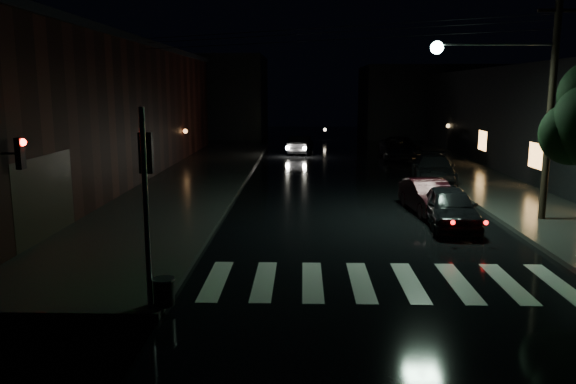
# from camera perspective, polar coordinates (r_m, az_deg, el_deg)

# --- Properties ---
(ground) EXTENTS (120.00, 120.00, 0.00)m
(ground) POSITION_cam_1_polar(r_m,az_deg,el_deg) (13.66, -2.59, -9.72)
(ground) COLOR black
(ground) RESTS_ON ground
(sidewalk_left) EXTENTS (6.00, 44.00, 0.15)m
(sidewalk_left) POSITION_cam_1_polar(r_m,az_deg,el_deg) (27.84, -10.83, 0.63)
(sidewalk_left) COLOR #282826
(sidewalk_left) RESTS_ON ground
(sidewalk_right) EXTENTS (4.00, 44.00, 0.15)m
(sidewalk_right) POSITION_cam_1_polar(r_m,az_deg,el_deg) (28.66, 19.92, 0.47)
(sidewalk_right) COLOR #282826
(sidewalk_right) RESTS_ON ground
(building_left) EXTENTS (10.00, 36.00, 7.00)m
(building_left) POSITION_cam_1_polar(r_m,az_deg,el_deg) (31.60, -22.86, 7.40)
(building_left) COLOR black
(building_left) RESTS_ON ground
(building_far_left) EXTENTS (14.00, 10.00, 8.00)m
(building_far_left) POSITION_cam_1_polar(r_m,az_deg,el_deg) (58.83, -9.32, 9.55)
(building_far_left) COLOR black
(building_far_left) RESTS_ON ground
(building_far_right) EXTENTS (14.00, 10.00, 7.00)m
(building_far_right) POSITION_cam_1_polar(r_m,az_deg,el_deg) (59.26, 14.43, 8.89)
(building_far_right) COLOR black
(building_far_right) RESTS_ON ground
(crosswalk) EXTENTS (9.00, 3.00, 0.01)m
(crosswalk) POSITION_cam_1_polar(r_m,az_deg,el_deg) (14.25, 9.84, -8.99)
(crosswalk) COLOR beige
(crosswalk) RESTS_ON ground
(signal_pole_corner) EXTENTS (0.68, 0.61, 4.20)m
(signal_pole_corner) POSITION_cam_1_polar(r_m,az_deg,el_deg) (12.17, -13.31, -4.91)
(signal_pole_corner) COLOR slate
(signal_pole_corner) RESTS_ON ground
(signal_red_facade) EXTENTS (0.54, 0.28, 0.85)m
(signal_red_facade) POSITION_cam_1_polar(r_m,az_deg,el_deg) (16.71, -25.55, 3.73)
(signal_red_facade) COLOR slate
(signal_red_facade) RESTS_ON ground
(utility_pole) EXTENTS (4.92, 0.44, 8.00)m
(utility_pole) POSITION_cam_1_polar(r_m,az_deg,el_deg) (21.31, 23.56, 9.27)
(utility_pole) COLOR black
(utility_pole) RESTS_ON ground
(parked_car_a) EXTENTS (1.88, 4.15, 1.38)m
(parked_car_a) POSITION_cam_1_polar(r_m,az_deg,el_deg) (20.13, 16.13, -1.51)
(parked_car_a) COLOR black
(parked_car_a) RESTS_ON ground
(parked_car_b) EXTENTS (1.73, 4.02, 1.29)m
(parked_car_b) POSITION_cam_1_polar(r_m,az_deg,el_deg) (22.26, 14.09, -0.43)
(parked_car_b) COLOR black
(parked_car_b) RESTS_ON ground
(parked_car_c) EXTENTS (2.52, 5.06, 1.41)m
(parked_car_c) POSITION_cam_1_polar(r_m,az_deg,el_deg) (29.55, 14.53, 2.28)
(parked_car_c) COLOR black
(parked_car_c) RESTS_ON ground
(parked_car_d) EXTENTS (2.66, 5.46, 1.50)m
(parked_car_d) POSITION_cam_1_polar(r_m,az_deg,el_deg) (39.34, 11.29, 4.41)
(parked_car_d) COLOR black
(parked_car_d) RESTS_ON ground
(oncoming_car) EXTENTS (1.95, 4.18, 1.33)m
(oncoming_car) POSITION_cam_1_polar(r_m,az_deg,el_deg) (41.80, 1.30, 4.83)
(oncoming_car) COLOR black
(oncoming_car) RESTS_ON ground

